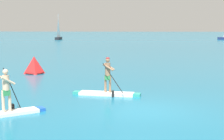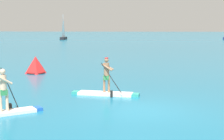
{
  "view_description": "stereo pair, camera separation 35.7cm",
  "coord_description": "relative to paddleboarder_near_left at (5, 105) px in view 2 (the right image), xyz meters",
  "views": [
    {
      "loc": [
        -0.21,
        -13.5,
        3.35
      ],
      "look_at": [
        -1.76,
        6.13,
        0.83
      ],
      "focal_mm": 54.41,
      "sensor_mm": 36.0,
      "label": 1
    },
    {
      "loc": [
        0.15,
        -13.47,
        3.35
      ],
      "look_at": [
        -1.76,
        6.13,
        0.83
      ],
      "focal_mm": 54.41,
      "sensor_mm": 36.0,
      "label": 2
    }
  ],
  "objects": [
    {
      "name": "paddleboarder_near_left",
      "position": [
        0.0,
        0.0,
        0.0
      ],
      "size": [
        2.53,
        2.06,
        1.79
      ],
      "rotation": [
        0.0,
        0.0,
        0.65
      ],
      "color": "white",
      "rests_on": "ground"
    },
    {
      "name": "paddleboarder_mid_center",
      "position": [
        3.42,
        4.06,
        -0.04
      ],
      "size": [
        3.4,
        1.11,
        1.86
      ],
      "rotation": [
        0.0,
        0.0,
        -0.11
      ],
      "color": "white",
      "rests_on": "ground"
    },
    {
      "name": "ground",
      "position": [
        5.16,
        1.2,
        -0.37
      ],
      "size": [
        440.0,
        440.0,
        0.0
      ],
      "primitive_type": "plane",
      "color": "#196B8C"
    },
    {
      "name": "sailboat_left_horizon",
      "position": [
        -15.94,
        75.05,
        0.67
      ],
      "size": [
        1.17,
        4.38,
        6.56
      ],
      "rotation": [
        0.0,
        0.0,
        4.74
      ],
      "color": "black",
      "rests_on": "ground"
    },
    {
      "name": "race_marker_buoy",
      "position": [
        -2.53,
        11.38,
        0.18
      ],
      "size": [
        1.44,
        1.44,
        1.24
      ],
      "color": "red",
      "rests_on": "ground"
    }
  ]
}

